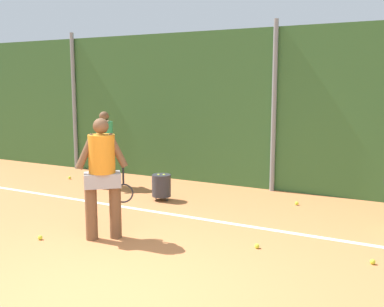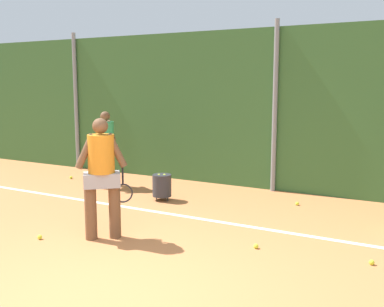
# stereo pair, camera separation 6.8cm
# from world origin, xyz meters

# --- Properties ---
(ground_plane) EXTENTS (28.52, 28.52, 0.00)m
(ground_plane) POSITION_xyz_m (0.00, 1.67, 0.00)
(ground_plane) COLOR #C67542
(hedge_fence_backdrop) EXTENTS (18.54, 0.25, 3.34)m
(hedge_fence_backdrop) POSITION_xyz_m (0.00, 5.69, 1.67)
(hedge_fence_backdrop) COLOR #386633
(hedge_fence_backdrop) RESTS_ON ground_plane
(fence_post_left) EXTENTS (0.10, 0.10, 3.48)m
(fence_post_left) POSITION_xyz_m (-5.35, 5.52, 1.74)
(fence_post_left) COLOR gray
(fence_post_left) RESTS_ON ground_plane
(fence_post_center) EXTENTS (0.10, 0.10, 3.48)m
(fence_post_center) POSITION_xyz_m (0.00, 5.52, 1.74)
(fence_post_center) COLOR gray
(fence_post_center) RESTS_ON ground_plane
(court_baseline_paint) EXTENTS (13.55, 0.10, 0.01)m
(court_baseline_paint) POSITION_xyz_m (0.00, 3.00, 0.00)
(court_baseline_paint) COLOR white
(court_baseline_paint) RESTS_ON ground_plane
(player_foreground_near) EXTENTS (0.60, 0.61, 1.74)m
(player_foreground_near) POSITION_xyz_m (-1.17, 1.49, 0.97)
(player_foreground_near) COLOR brown
(player_foreground_near) RESTS_ON ground_plane
(player_backcourt_far) EXTENTS (0.35, 0.68, 1.63)m
(player_backcourt_far) POSITION_xyz_m (-3.27, 4.15, 0.92)
(player_backcourt_far) COLOR brown
(player_backcourt_far) RESTS_ON ground_plane
(ball_hopper) EXTENTS (0.36, 0.36, 0.51)m
(ball_hopper) POSITION_xyz_m (-1.60, 3.74, 0.29)
(ball_hopper) COLOR #2D2D33
(ball_hopper) RESTS_ON ground_plane
(tennis_ball_0) EXTENTS (0.07, 0.07, 0.07)m
(tennis_ball_0) POSITION_xyz_m (0.78, 4.62, 0.03)
(tennis_ball_0) COLOR #CCDB33
(tennis_ball_0) RESTS_ON ground_plane
(tennis_ball_2) EXTENTS (0.07, 0.07, 0.07)m
(tennis_ball_2) POSITION_xyz_m (2.37, 2.31, 0.03)
(tennis_ball_2) COLOR #CCDB33
(tennis_ball_2) RESTS_ON ground_plane
(tennis_ball_3) EXTENTS (0.07, 0.07, 0.07)m
(tennis_ball_3) POSITION_xyz_m (-4.54, 4.38, 0.03)
(tennis_ball_3) COLOR #CCDB33
(tennis_ball_3) RESTS_ON ground_plane
(tennis_ball_5) EXTENTS (0.07, 0.07, 0.07)m
(tennis_ball_5) POSITION_xyz_m (-1.94, 1.01, 0.03)
(tennis_ball_5) COLOR #CCDB33
(tennis_ball_5) RESTS_ON ground_plane
(tennis_ball_6) EXTENTS (0.07, 0.07, 0.07)m
(tennis_ball_6) POSITION_xyz_m (0.91, 2.16, 0.03)
(tennis_ball_6) COLOR #CCDB33
(tennis_ball_6) RESTS_ON ground_plane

